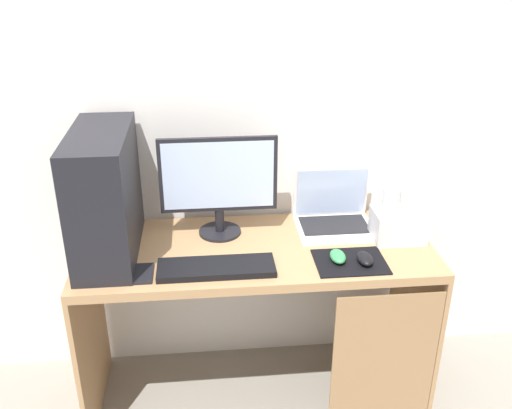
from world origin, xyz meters
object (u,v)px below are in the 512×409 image
speaker (391,205)px  monitor (219,183)px  laptop (334,215)px  keyboard (216,268)px  cell_phone (143,274)px  projector (398,225)px  mouse_right (365,259)px  pc_tower (105,195)px  mouse_left (338,256)px

speaker → monitor: bearing=-176.1°
laptop → keyboard: 0.58m
laptop → monitor: bearing=-176.7°
monitor → speaker: 0.73m
laptop → keyboard: laptop is taller
laptop → cell_phone: 0.81m
monitor → cell_phone: 0.45m
laptop → projector: bearing=-31.7°
keyboard → cell_phone: (-0.26, -0.00, -0.01)m
speaker → projector: bearing=-97.1°
projector → mouse_right: bearing=-135.9°
pc_tower → mouse_left: (0.84, -0.16, -0.21)m
mouse_left → mouse_right: 0.10m
monitor → cell_phone: monitor is taller
pc_tower → cell_phone: bearing=-53.6°
projector → mouse_left: bearing=-151.7°
speaker → mouse_left: bearing=-133.6°
pc_tower → keyboard: pc_tower is taller
monitor → projector: size_ratio=2.27×
mouse_left → speaker: bearing=46.4°
mouse_right → cell_phone: bearing=179.9°
keyboard → projector: bearing=13.1°
monitor → mouse_right: (0.52, -0.28, -0.20)m
laptop → projector: (0.22, -0.14, 0.01)m
projector → mouse_right: size_ratio=2.08×
speaker → cell_phone: (-1.00, -0.33, -0.07)m
projector → speaker: bearing=82.9°
pc_tower → speaker: bearing=7.6°
keyboard → mouse_right: (0.54, -0.00, 0.01)m
projector → mouse_left: size_ratio=2.08×
cell_phone → pc_tower: bearing=126.4°
speaker → keyboard: size_ratio=0.35×
keyboard → mouse_left: size_ratio=4.38×
laptop → mouse_right: bearing=-81.2°
projector → keyboard: 0.74m
pc_tower → monitor: bearing=13.7°
speaker → projector: speaker is taller
pc_tower → keyboard: bearing=-24.3°
laptop → mouse_right: 0.32m
projector → mouse_left: 0.31m
pc_tower → speaker: (1.13, 0.15, -0.16)m
monitor → mouse_left: monitor is taller
projector → cell_phone: 0.99m
cell_phone → speaker: bearing=18.3°
laptop → projector: 0.26m
speaker → projector: (-0.02, -0.16, -0.01)m
laptop → keyboard: (-0.49, -0.31, -0.04)m
monitor → projector: 0.72m
monitor → cell_phone: (-0.28, -0.28, -0.22)m
projector → keyboard: size_ratio=0.48×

